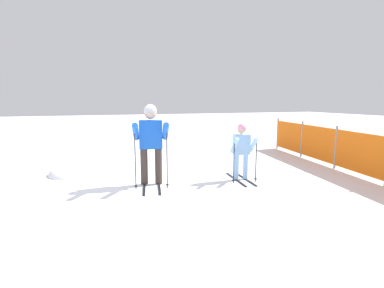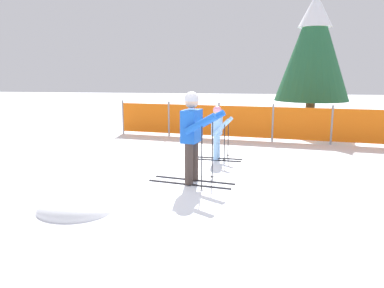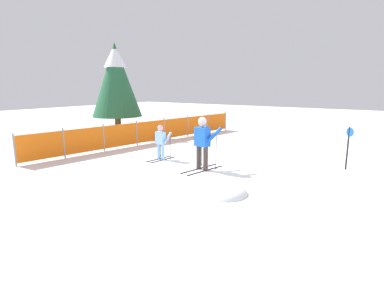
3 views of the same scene
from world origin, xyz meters
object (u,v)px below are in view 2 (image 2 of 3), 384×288
skier_child (218,128)px  safety_fence (302,124)px  skier_adult (193,129)px  conifer_far (314,45)px

skier_child → safety_fence: (2.21, 2.47, -0.18)m
skier_adult → conifer_far: size_ratio=0.35×
skier_adult → conifer_far: (3.17, 7.40, 1.96)m
skier_adult → safety_fence: 5.10m
skier_adult → safety_fence: skier_adult is taller
skier_adult → skier_child: size_ratio=1.34×
safety_fence → conifer_far: conifer_far is taller
skier_adult → conifer_far: 8.29m
conifer_far → skier_child: bearing=-117.9°
safety_fence → skier_child: bearing=-131.8°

